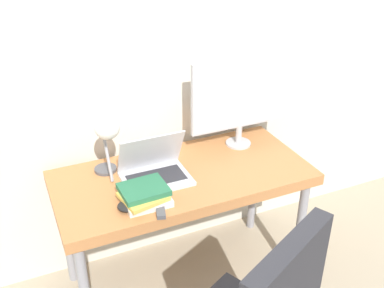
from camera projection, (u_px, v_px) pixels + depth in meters
wall_back at (154, 49)px, 2.39m from camera, size 8.00×0.05×2.60m
desk at (183, 185)px, 2.39m from camera, size 1.34×0.63×0.74m
laptop at (154, 170)px, 2.28m from camera, size 0.34×0.25×0.24m
monitor at (241, 96)px, 2.49m from camera, size 0.59×0.15×0.52m
desk_lamp at (107, 133)px, 2.14m from camera, size 0.12×0.26×0.38m
book_stack at (145, 195)px, 2.11m from camera, size 0.24×0.22×0.08m
tv_remote at (160, 207)px, 2.07m from camera, size 0.08×0.17×0.02m
game_controller at (132, 205)px, 2.07m from camera, size 0.14×0.10×0.04m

